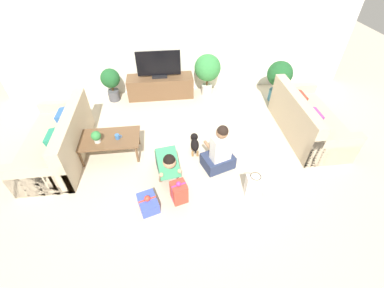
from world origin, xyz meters
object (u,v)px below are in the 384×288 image
(tv, at_px, (159,66))
(mug, at_px, (117,137))
(person_kneeling, at_px, (167,164))
(gift_box_b, at_px, (179,192))
(dog, at_px, (195,143))
(sofa_right, at_px, (307,121))
(tabletop_plant, at_px, (96,136))
(gift_bag_a, at_px, (254,185))
(potted_plant_back_right, at_px, (208,69))
(person_sitting, at_px, (219,153))
(potted_plant_corner_right, at_px, (279,76))
(tv_console, at_px, (161,87))
(gift_box_a, at_px, (148,203))
(sofa_left, at_px, (59,143))
(potted_plant_back_left, at_px, (111,81))
(coffee_table, at_px, (109,140))

(tv, height_order, mug, tv)
(person_kneeling, height_order, gift_box_b, person_kneeling)
(dog, distance_m, mug, 1.40)
(person_kneeling, bearing_deg, sofa_right, 8.80)
(tabletop_plant, bearing_deg, gift_bag_a, -23.49)
(potted_plant_back_right, height_order, gift_bag_a, potted_plant_back_right)
(dog, bearing_deg, person_sitting, 132.08)
(potted_plant_corner_right, bearing_deg, tv_console, 169.54)
(sofa_right, distance_m, person_kneeling, 2.97)
(potted_plant_back_right, height_order, person_kneeling, potted_plant_back_right)
(gift_box_a, distance_m, gift_box_b, 0.50)
(person_kneeling, bearing_deg, sofa_left, 148.54)
(gift_box_b, bearing_deg, potted_plant_back_right, 73.34)
(tv, distance_m, potted_plant_back_left, 1.17)
(gift_box_b, bearing_deg, mug, 131.55)
(potted_plant_corner_right, distance_m, gift_box_a, 4.13)
(dog, distance_m, gift_box_a, 1.47)
(coffee_table, relative_size, person_kneeling, 1.33)
(dog, bearing_deg, tabletop_plant, 3.67)
(gift_box_a, height_order, gift_box_b, gift_box_b)
(person_sitting, height_order, mug, person_sitting)
(potted_plant_corner_right, xyz_separation_m, tabletop_plant, (-3.87, -1.60, -0.09))
(potted_plant_back_right, distance_m, mug, 2.79)
(tv_console, height_order, gift_box_a, tv_console)
(sofa_right, distance_m, tv, 3.43)
(tv, bearing_deg, dog, -74.52)
(potted_plant_back_right, xyz_separation_m, person_sitting, (-0.19, -2.50, -0.32))
(gift_box_a, relative_size, mug, 3.49)
(person_kneeling, xyz_separation_m, mug, (-0.84, 0.66, 0.10))
(gift_box_b, relative_size, gift_bag_a, 0.99)
(potted_plant_back_left, bearing_deg, sofa_left, -111.86)
(potted_plant_corner_right, distance_m, gift_bag_a, 3.04)
(sofa_left, distance_m, dog, 2.47)
(dog, bearing_deg, potted_plant_corner_right, -140.27)
(potted_plant_back_left, xyz_separation_m, gift_box_a, (0.85, -3.22, -0.39))
(tv_console, xyz_separation_m, gift_bag_a, (1.38, -3.20, -0.06))
(gift_box_a, bearing_deg, dog, 53.95)
(tv_console, distance_m, gift_box_a, 3.29)
(sofa_right, height_order, gift_box_b, sofa_right)
(tv_console, distance_m, person_sitting, 2.72)
(dog, height_order, gift_box_b, gift_box_b)
(potted_plant_corner_right, relative_size, person_sitting, 1.04)
(potted_plant_corner_right, xyz_separation_m, gift_box_b, (-2.53, -2.67, -0.44))
(mug, bearing_deg, sofa_left, 172.74)
(gift_bag_a, bearing_deg, sofa_right, 42.92)
(gift_box_a, relative_size, tabletop_plant, 1.88)
(coffee_table, bearing_deg, tabletop_plant, -152.38)
(sofa_right, bearing_deg, sofa_left, 91.28)
(sofa_left, xyz_separation_m, potted_plant_back_right, (3.02, 1.86, 0.36))
(tv, distance_m, mug, 2.23)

